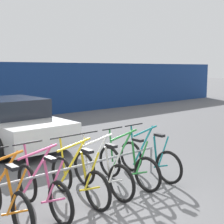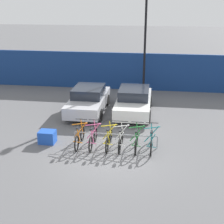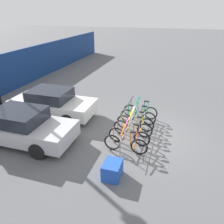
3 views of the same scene
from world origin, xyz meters
The scene contains 9 objects.
ground_plane centered at (0.00, 0.00, 0.00)m, with size 120.00×120.00×0.00m, color #59595B.
bike_rack centered at (0.00, 0.68, 0.48)m, with size 3.59×0.04×0.57m.
bicycle_orange centered at (-1.52, 0.53, 0.38)m, with size 0.68×1.71×1.05m.
bicycle_pink centered at (-0.94, 0.53, 0.38)m, with size 0.68×1.71×1.05m.
bicycle_yellow centered at (-0.26, 0.53, 0.38)m, with size 0.68×1.71×1.05m.
bicycle_white centered at (0.25, 0.53, 0.38)m, with size 0.68×1.71×1.05m.
bicycle_green centered at (0.90, 0.53, 0.38)m, with size 0.68×1.71×1.05m.
bicycle_teal centered at (1.52, 0.53, 0.38)m, with size 0.68×1.71×1.05m.
car_white centered at (0.47, 4.82, 0.69)m, with size 1.91×4.22×1.40m.
Camera 1 is at (-3.19, -3.67, 2.26)m, focal length 50.00 mm.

